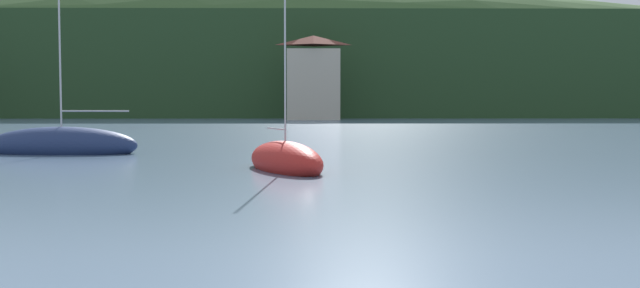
% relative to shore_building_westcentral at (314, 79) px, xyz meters
% --- Properties ---
extents(wooded_hillside, '(352.00, 69.09, 36.57)m').
position_rel_shore_building_westcentral_xyz_m(wooded_hillside, '(-5.69, 46.74, 0.92)').
color(wooded_hillside, '#264223').
rests_on(wooded_hillside, ground_plane).
extents(shore_building_westcentral, '(6.40, 3.31, 9.75)m').
position_rel_shore_building_westcentral_xyz_m(shore_building_westcentral, '(0.00, 0.00, 0.00)').
color(shore_building_westcentral, '#BCB29E').
rests_on(shore_building_westcentral, ground_plane).
extents(sailboat_mid_0, '(3.46, 5.30, 6.66)m').
position_rel_shore_building_westcentral_xyz_m(sailboat_mid_0, '(-1.09, -62.85, -4.44)').
color(sailboat_mid_0, red).
rests_on(sailboat_mid_0, ground_plane).
extents(sailboat_far_2, '(6.72, 2.55, 9.85)m').
position_rel_shore_building_westcentral_xyz_m(sailboat_far_2, '(-10.98, -55.03, -4.38)').
color(sailboat_far_2, navy).
rests_on(sailboat_far_2, ground_plane).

